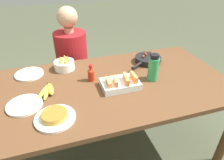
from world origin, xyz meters
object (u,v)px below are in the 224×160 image
object	(u,v)px
melon_tray	(120,83)
hot_sauce_bottle	(91,74)
empty_plate_near_front	(25,105)
frittata_plate_center	(55,117)
skillet	(148,59)
fruit_bowl_mango	(64,65)
water_bottle	(153,68)
person_figure	(74,74)
empty_plate_far_left	(29,74)
banana_bunch	(48,90)

from	to	relation	value
melon_tray	hot_sauce_bottle	bearing A→B (deg)	139.93
empty_plate_near_front	frittata_plate_center	bearing A→B (deg)	-45.39
skillet	frittata_plate_center	distance (m)	0.98
fruit_bowl_mango	water_bottle	world-z (taller)	water_bottle
hot_sauce_bottle	person_figure	xyz separation A→B (m)	(-0.07, 0.59, -0.32)
skillet	empty_plate_near_front	distance (m)	1.07
empty_plate_far_left	person_figure	xyz separation A→B (m)	(0.38, 0.37, -0.27)
empty_plate_near_front	empty_plate_far_left	world-z (taller)	same
frittata_plate_center	empty_plate_far_left	bearing A→B (deg)	105.64
empty_plate_far_left	hot_sauce_bottle	distance (m)	0.52
fruit_bowl_mango	hot_sauce_bottle	size ratio (longest dim) A/B	1.24
empty_plate_far_left	melon_tray	bearing A→B (deg)	-30.81
banana_bunch	skillet	bearing A→B (deg)	13.70
banana_bunch	water_bottle	size ratio (longest dim) A/B	0.95
water_bottle	hot_sauce_bottle	world-z (taller)	water_bottle
skillet	hot_sauce_bottle	distance (m)	0.57
banana_bunch	fruit_bowl_mango	bearing A→B (deg)	63.80
frittata_plate_center	empty_plate_near_front	world-z (taller)	frittata_plate_center
banana_bunch	melon_tray	distance (m)	0.52
water_bottle	frittata_plate_center	bearing A→B (deg)	-162.86
melon_tray	water_bottle	size ratio (longest dim) A/B	1.29
water_bottle	hot_sauce_bottle	xyz separation A→B (m)	(-0.45, 0.13, -0.04)
empty_plate_near_front	person_figure	xyz separation A→B (m)	(0.40, 0.77, -0.27)
melon_tray	hot_sauce_bottle	size ratio (longest dim) A/B	2.02
person_figure	melon_tray	bearing A→B (deg)	-71.05
banana_bunch	person_figure	world-z (taller)	person_figure
melon_tray	frittata_plate_center	world-z (taller)	melon_tray
melon_tray	empty_plate_far_left	xyz separation A→B (m)	(-0.64, 0.38, -0.02)
skillet	person_figure	size ratio (longest dim) A/B	0.27
water_bottle	hot_sauce_bottle	bearing A→B (deg)	164.39
empty_plate_near_front	person_figure	world-z (taller)	person_figure
banana_bunch	water_bottle	xyz separation A→B (m)	(0.78, -0.06, 0.08)
frittata_plate_center	fruit_bowl_mango	world-z (taller)	fruit_bowl_mango
frittata_plate_center	empty_plate_far_left	size ratio (longest dim) A/B	1.09
water_bottle	person_figure	distance (m)	0.96
melon_tray	empty_plate_near_front	xyz separation A→B (m)	(-0.65, -0.02, -0.02)
empty_plate_far_left	person_figure	size ratio (longest dim) A/B	0.18
banana_bunch	person_figure	distance (m)	0.76
empty_plate_far_left	frittata_plate_center	bearing A→B (deg)	-74.36
frittata_plate_center	empty_plate_near_front	xyz separation A→B (m)	(-0.18, 0.18, -0.01)
frittata_plate_center	person_figure	world-z (taller)	person_figure
hot_sauce_bottle	person_figure	distance (m)	0.68
skillet	empty_plate_near_front	size ratio (longest dim) A/B	1.45
banana_bunch	empty_plate_near_front	world-z (taller)	banana_bunch
banana_bunch	fruit_bowl_mango	world-z (taller)	fruit_bowl_mango
skillet	frittata_plate_center	size ratio (longest dim) A/B	1.36
water_bottle	person_figure	bearing A→B (deg)	126.17
frittata_plate_center	person_figure	size ratio (longest dim) A/B	0.20
empty_plate_near_front	fruit_bowl_mango	bearing A→B (deg)	54.62
empty_plate_far_left	fruit_bowl_mango	size ratio (longest dim) A/B	1.31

